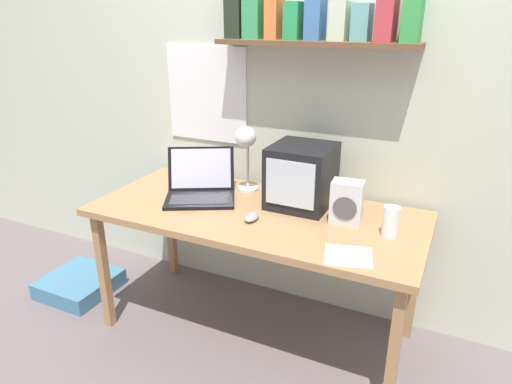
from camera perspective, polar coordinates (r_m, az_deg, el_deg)
The scene contains 12 objects.
ground_plane at distance 2.65m, azimuth 0.00°, elevation -16.78°, with size 12.00×12.00×0.00m, color #6A5D5F.
back_wall at distance 2.51m, azimuth 4.44°, elevation 13.70°, with size 5.60×0.24×2.60m.
corner_desk at distance 2.30m, azimuth 0.00°, elevation -3.68°, with size 1.65×0.75×0.72m.
crt_monitor at distance 2.31m, azimuth 5.73°, elevation 2.03°, with size 0.30×0.32×0.31m.
laptop at distance 2.45m, azimuth -6.95°, elevation 0.78°, with size 0.47×0.46×0.24m.
desk_lamp at distance 2.42m, azimuth -1.25°, elevation 5.95°, with size 0.14×0.18×0.38m.
juice_glass at distance 2.09m, azimuth 16.49°, elevation -3.74°, with size 0.07×0.07×0.14m.
space_heater at distance 2.16m, azimuth 11.28°, elevation -1.26°, with size 0.15×0.12×0.20m.
computer_mouse at distance 2.17m, azimuth -0.56°, elevation -3.17°, with size 0.06×0.11×0.03m.
loose_paper_near_laptop at distance 1.90m, azimuth 11.46°, elevation -7.83°, with size 0.23×0.22×0.00m.
open_notebook at distance 2.74m, azimuth -8.08°, elevation 1.66°, with size 0.23×0.21×0.00m.
floor_cushion at distance 3.14m, azimuth -21.19°, elevation -10.66°, with size 0.41×0.41×0.10m.
Camera 1 is at (0.90, -1.89, 1.64)m, focal length 32.00 mm.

